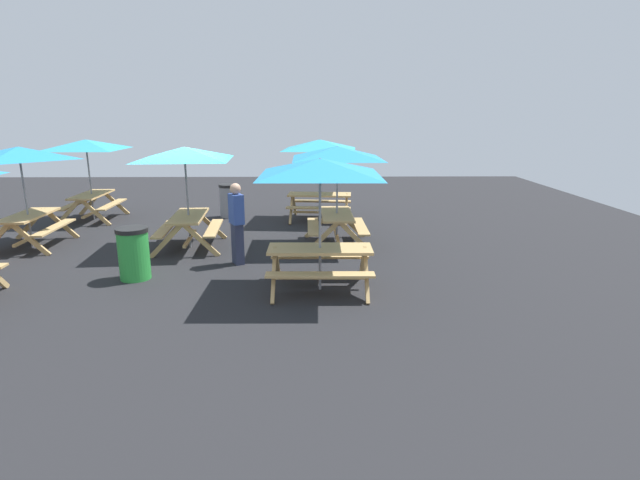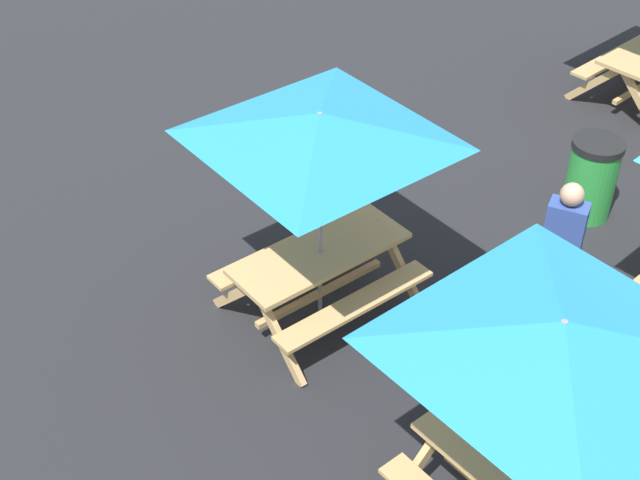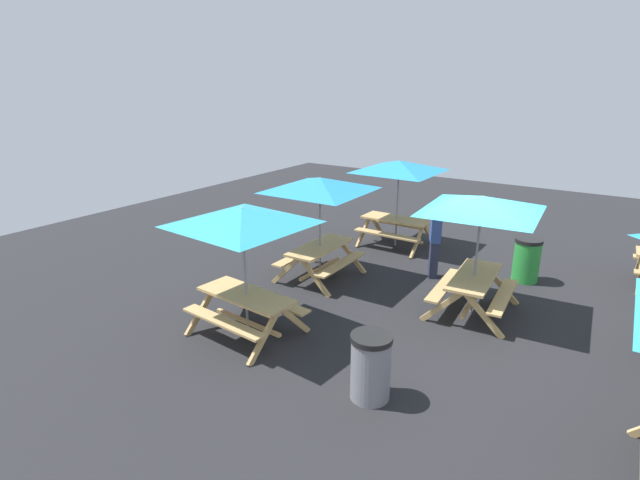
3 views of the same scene
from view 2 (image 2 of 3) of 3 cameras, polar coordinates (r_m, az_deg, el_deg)
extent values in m
cube|color=tan|center=(7.00, 13.25, -14.43)|extent=(1.81, 0.72, 0.05)
cube|color=tan|center=(7.54, 15.66, -13.50)|extent=(1.80, 0.28, 0.04)
cube|color=tan|center=(7.39, 6.22, -14.18)|extent=(0.07, 0.80, 0.81)
cube|color=tan|center=(7.76, 10.14, -11.33)|extent=(0.07, 0.80, 0.81)
cylinder|color=gray|center=(6.69, 13.76, -12.28)|extent=(0.04, 0.04, 2.30)
pyramid|color=#268CC6|center=(5.97, 15.18, -6.02)|extent=(2.83, 2.83, 0.28)
cube|color=tan|center=(8.68, 0.00, -0.83)|extent=(0.72, 1.81, 0.05)
cube|color=tan|center=(8.54, 2.29, -4.17)|extent=(0.28, 1.80, 0.04)
cube|color=tan|center=(9.20, -2.12, -0.55)|extent=(0.28, 1.80, 0.04)
cube|color=tan|center=(8.35, -2.68, -6.12)|extent=(0.80, 0.07, 0.81)
cube|color=tan|center=(8.81, -5.48, -3.50)|extent=(0.80, 0.07, 0.81)
cube|color=tan|center=(9.10, 5.29, -1.88)|extent=(0.80, 0.07, 0.81)
cube|color=tan|center=(9.52, 2.34, 0.33)|extent=(0.80, 0.07, 0.81)
cube|color=tan|center=(9.01, 0.00, -3.41)|extent=(0.09, 1.56, 0.06)
cylinder|color=gray|center=(8.43, 0.00, 1.34)|extent=(0.04, 0.04, 2.30)
pyramid|color=#268CC6|center=(7.87, 0.00, 7.26)|extent=(2.83, 2.83, 0.28)
cube|color=tan|center=(13.60, 18.37, 11.10)|extent=(0.37, 1.81, 0.04)
cube|color=tan|center=(12.94, 17.11, 9.56)|extent=(0.80, 0.11, 0.81)
cylinder|color=green|center=(10.65, 16.93, 3.62)|extent=(0.56, 0.56, 0.90)
cylinder|color=black|center=(10.40, 17.41, 5.84)|extent=(0.59, 0.59, 0.08)
cube|color=#2D334C|center=(9.04, 14.63, -3.07)|extent=(0.33, 0.29, 0.85)
cube|color=#334C99|center=(8.59, 15.38, 0.59)|extent=(0.42, 0.36, 0.60)
sphere|color=tan|center=(8.36, 15.84, 2.82)|extent=(0.22, 0.22, 0.22)
camera|label=1|loc=(14.62, -22.37, 23.07)|focal=28.00mm
camera|label=3|loc=(11.73, 80.72, -4.31)|focal=28.00mm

